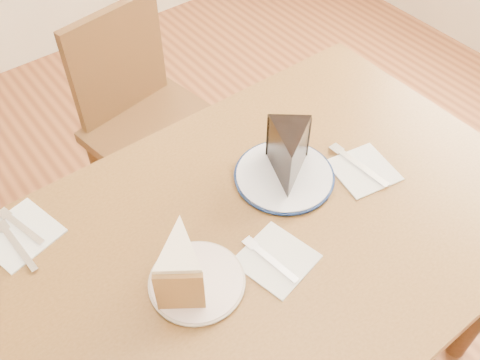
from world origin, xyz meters
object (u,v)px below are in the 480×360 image
Objects in this scene: plate_navy at (284,176)px; chocolate_cake at (289,158)px; plate_cream at (197,282)px; chair_far at (151,123)px; table at (269,251)px; carrot_cake at (181,261)px.

chocolate_cake is at bearing -73.93° from plate_navy.
plate_cream is at bearing 57.07° from chocolate_cake.
chair_far is 4.57× the size of plate_cream.
chair_far is at bearing 90.94° from plate_navy.
table is at bearing 72.85° from chair_far.
carrot_cake is at bearing 122.37° from plate_cream.
plate_navy is 0.06m from chocolate_cake.
carrot_cake is (-0.02, 0.02, 0.06)m from plate_cream.
plate_navy is at bearing -34.42° from chocolate_cake.
table is at bearing 74.69° from chocolate_cake.
plate_navy is (0.11, 0.09, 0.10)m from table.
chocolate_cake is (0.01, -0.65, 0.36)m from chair_far.
chair_far is 0.71m from plate_navy.
plate_navy is 0.35m from carrot_cake.
plate_navy is at bearing 38.02° from table.
table is 0.23m from plate_cream.
chocolate_cake is (0.34, 0.08, 0.00)m from carrot_cake.
table is 0.22m from chocolate_cake.
plate_navy is 1.83× the size of carrot_cake.
plate_cream is at bearing 58.49° from chair_far.
plate_navy is at bearing 18.83° from plate_cream.
carrot_cake is at bearing 179.23° from table.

